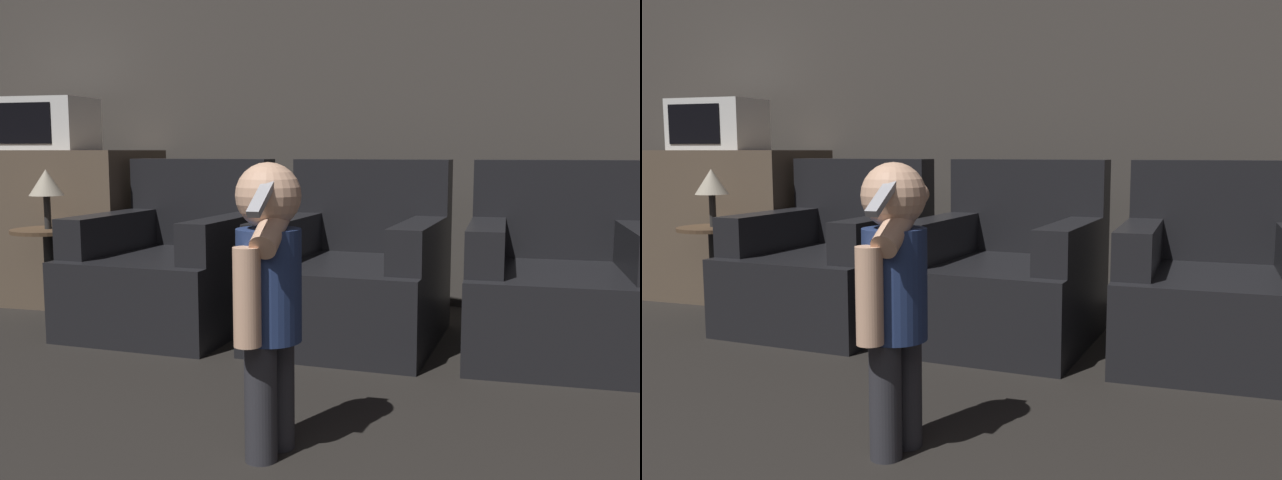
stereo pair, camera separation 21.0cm
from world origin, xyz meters
TOP-DOWN VIEW (x-y plane):
  - wall_back at (0.00, 4.50)m, footprint 8.40×0.05m
  - armchair_left at (-1.27, 3.62)m, footprint 0.88×0.97m
  - armchair_middle at (-0.31, 3.62)m, footprint 0.88×0.97m
  - armchair_right at (0.65, 3.62)m, footprint 0.82×0.92m
  - person_toddler at (-0.27, 2.21)m, footprint 0.20×0.34m
  - kitchen_counter at (-2.41, 4.09)m, footprint 1.38×0.68m
  - microwave at (-2.34, 4.09)m, footprint 0.53×0.35m
  - side_table at (-1.99, 3.56)m, footprint 0.39×0.39m
  - lamp at (-1.99, 3.56)m, footprint 0.18×0.18m

SIDE VIEW (x-z plane):
  - armchair_left at x=-1.27m, z-range -0.14..0.74m
  - armchair_middle at x=-0.31m, z-range -0.14..0.74m
  - armchair_right at x=0.65m, z-range -0.14..0.74m
  - side_table at x=-1.99m, z-range 0.15..0.65m
  - kitchen_counter at x=-2.41m, z-range 0.00..0.92m
  - person_toddler at x=-0.27m, z-range 0.08..0.97m
  - lamp at x=-1.99m, z-range 0.58..0.90m
  - microwave at x=-2.34m, z-range 0.92..1.24m
  - wall_back at x=0.00m, z-range 0.00..2.60m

